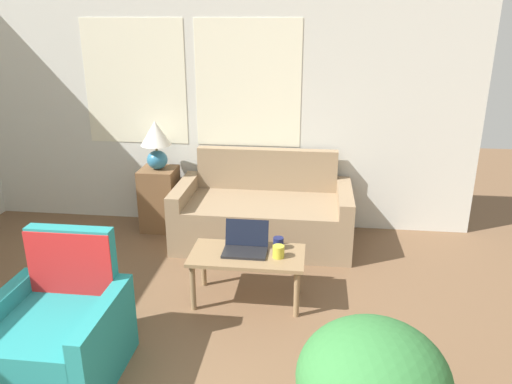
# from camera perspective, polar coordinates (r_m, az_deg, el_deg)

# --- Properties ---
(wall_back) EXTENTS (5.84, 0.06, 2.60)m
(wall_back) POSITION_cam_1_polar(r_m,az_deg,el_deg) (5.42, -6.56, 9.72)
(wall_back) COLOR silver
(wall_back) RESTS_ON ground_plane
(couch) EXTENTS (1.76, 0.90, 0.90)m
(couch) POSITION_cam_1_polar(r_m,az_deg,el_deg) (5.14, 0.87, -2.65)
(couch) COLOR #937A5B
(couch) RESTS_ON ground_plane
(armchair) EXTENTS (0.78, 0.79, 0.91)m
(armchair) POSITION_cam_1_polar(r_m,az_deg,el_deg) (3.57, -21.57, -15.04)
(armchair) COLOR teal
(armchair) RESTS_ON ground_plane
(side_table) EXTENTS (0.38, 0.38, 0.68)m
(side_table) POSITION_cam_1_polar(r_m,az_deg,el_deg) (5.51, -10.92, -0.78)
(side_table) COLOR brown
(side_table) RESTS_ON ground_plane
(table_lamp) EXTENTS (0.32, 0.32, 0.51)m
(table_lamp) POSITION_cam_1_polar(r_m,az_deg,el_deg) (5.32, -11.36, 5.80)
(table_lamp) COLOR teal
(table_lamp) RESTS_ON side_table
(coffee_table) EXTENTS (0.92, 0.48, 0.42)m
(coffee_table) POSITION_cam_1_polar(r_m,az_deg,el_deg) (4.04, -1.00, -7.75)
(coffee_table) COLOR #8E704C
(coffee_table) RESTS_ON ground_plane
(laptop) EXTENTS (0.35, 0.28, 0.23)m
(laptop) POSITION_cam_1_polar(r_m,az_deg,el_deg) (4.04, -1.20, -6.07)
(laptop) COLOR black
(laptop) RESTS_ON coffee_table
(cup_navy) EXTENTS (0.08, 0.08, 0.10)m
(cup_navy) POSITION_cam_1_polar(r_m,az_deg,el_deg) (4.08, 2.57, -5.87)
(cup_navy) COLOR #191E4C
(cup_navy) RESTS_ON coffee_table
(cup_yellow) EXTENTS (0.09, 0.09, 0.10)m
(cup_yellow) POSITION_cam_1_polar(r_m,az_deg,el_deg) (3.94, 2.58, -6.82)
(cup_yellow) COLOR gold
(cup_yellow) RESTS_ON coffee_table
(potted_plant) EXTENTS (0.77, 0.77, 0.79)m
(potted_plant) POSITION_cam_1_polar(r_m,az_deg,el_deg) (2.74, 13.16, -20.49)
(potted_plant) COLOR #BCB2A3
(potted_plant) RESTS_ON ground_plane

